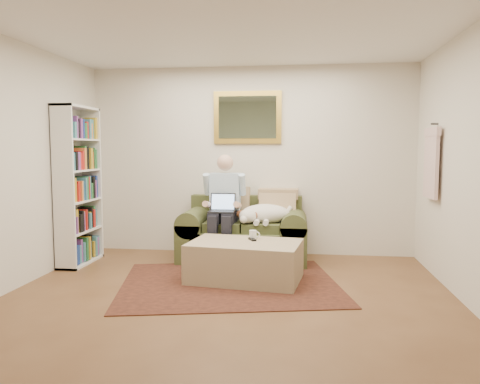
% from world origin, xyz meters
% --- Properties ---
extents(room_shell, '(4.51, 5.00, 2.61)m').
position_xyz_m(room_shell, '(0.00, 0.35, 1.30)').
color(room_shell, brown).
rests_on(room_shell, ground).
extents(rug, '(2.65, 2.29, 0.01)m').
position_xyz_m(rug, '(-0.05, 0.93, 0.01)').
color(rug, black).
rests_on(rug, room_shell).
extents(sofa, '(1.66, 0.84, 0.99)m').
position_xyz_m(sofa, '(-0.03, 2.05, 0.29)').
color(sofa, '#424524').
rests_on(sofa, room_shell).
extents(seated_man, '(0.55, 0.78, 1.39)m').
position_xyz_m(seated_man, '(-0.28, 1.89, 0.70)').
color(seated_man, '#8CB7D8').
rests_on(seated_man, sofa).
extents(laptop, '(0.32, 0.25, 0.23)m').
position_xyz_m(laptop, '(-0.28, 1.83, 0.73)').
color(laptop, black).
rests_on(laptop, seated_man).
extents(sleeping_dog, '(0.68, 0.43, 0.25)m').
position_xyz_m(sleeping_dog, '(0.26, 1.96, 0.63)').
color(sleeping_dog, white).
rests_on(sleeping_dog, sofa).
extents(ottoman, '(1.30, 0.92, 0.44)m').
position_xyz_m(ottoman, '(0.10, 1.07, 0.22)').
color(ottoman, tan).
rests_on(ottoman, room_shell).
extents(coffee_mug, '(0.08, 0.08, 0.10)m').
position_xyz_m(coffee_mug, '(0.17, 1.25, 0.49)').
color(coffee_mug, white).
rests_on(coffee_mug, ottoman).
extents(tv_remote, '(0.11, 0.16, 0.02)m').
position_xyz_m(tv_remote, '(0.17, 1.18, 0.45)').
color(tv_remote, black).
rests_on(tv_remote, ottoman).
extents(bookshelf, '(0.28, 0.80, 2.00)m').
position_xyz_m(bookshelf, '(-2.10, 1.60, 1.00)').
color(bookshelf, white).
rests_on(bookshelf, room_shell).
extents(wall_mirror, '(0.94, 0.04, 0.72)m').
position_xyz_m(wall_mirror, '(-0.03, 2.47, 1.90)').
color(wall_mirror, gold).
rests_on(wall_mirror, room_shell).
extents(hanging_shirt, '(0.06, 0.52, 0.90)m').
position_xyz_m(hanging_shirt, '(2.19, 1.60, 1.35)').
color(hanging_shirt, beige).
rests_on(hanging_shirt, room_shell).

